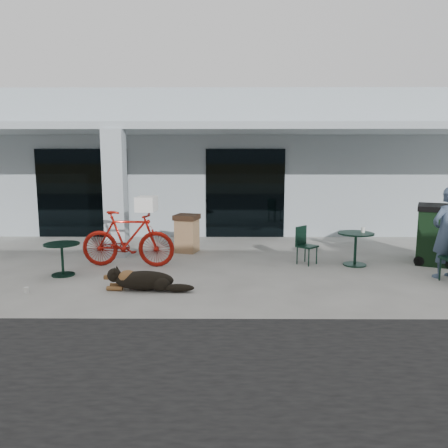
{
  "coord_description": "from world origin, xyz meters",
  "views": [
    {
      "loc": [
        1.24,
        -8.37,
        2.46
      ],
      "look_at": [
        1.18,
        1.11,
        1.0
      ],
      "focal_mm": 35.0,
      "sensor_mm": 36.0,
      "label": 1
    }
  ],
  "objects_px": {
    "cafe_table_far": "(355,249)",
    "cafe_table_near": "(62,259)",
    "person": "(446,233)",
    "wheeled_bin": "(436,234)",
    "dog": "(144,279)",
    "trash_receptacle": "(187,233)",
    "bicycle": "(128,239)",
    "cafe_chair_far_a": "(307,246)"
  },
  "relations": [
    {
      "from": "cafe_table_far",
      "to": "person",
      "type": "distance_m",
      "value": 1.91
    },
    {
      "from": "cafe_table_near",
      "to": "cafe_table_far",
      "type": "xyz_separation_m",
      "value": [
        6.38,
        0.91,
        0.04
      ]
    },
    {
      "from": "dog",
      "to": "trash_receptacle",
      "type": "xyz_separation_m",
      "value": [
        0.49,
        3.32,
        0.28
      ]
    },
    {
      "from": "dog",
      "to": "person",
      "type": "xyz_separation_m",
      "value": [
        6.0,
        0.92,
        0.73
      ]
    },
    {
      "from": "person",
      "to": "wheeled_bin",
      "type": "distance_m",
      "value": 1.35
    },
    {
      "from": "dog",
      "to": "cafe_table_near",
      "type": "height_order",
      "value": "cafe_table_near"
    },
    {
      "from": "trash_receptacle",
      "to": "cafe_table_near",
      "type": "bearing_deg",
      "value": -136.21
    },
    {
      "from": "cafe_table_far",
      "to": "trash_receptacle",
      "type": "xyz_separation_m",
      "value": [
        -3.98,
        1.39,
        0.11
      ]
    },
    {
      "from": "cafe_table_near",
      "to": "cafe_table_far",
      "type": "bearing_deg",
      "value": 8.09
    },
    {
      "from": "bicycle",
      "to": "cafe_chair_far_a",
      "type": "xyz_separation_m",
      "value": [
        4.09,
        0.23,
        -0.2
      ]
    },
    {
      "from": "cafe_table_near",
      "to": "person",
      "type": "relative_size",
      "value": 0.39
    },
    {
      "from": "cafe_table_near",
      "to": "cafe_table_far",
      "type": "relative_size",
      "value": 0.9
    },
    {
      "from": "cafe_table_far",
      "to": "person",
      "type": "relative_size",
      "value": 0.43
    },
    {
      "from": "bicycle",
      "to": "trash_receptacle",
      "type": "relative_size",
      "value": 2.14
    },
    {
      "from": "bicycle",
      "to": "trash_receptacle",
      "type": "xyz_separation_m",
      "value": [
        1.19,
        1.53,
        -0.14
      ]
    },
    {
      "from": "dog",
      "to": "cafe_table_far",
      "type": "relative_size",
      "value": 1.56
    },
    {
      "from": "cafe_table_near",
      "to": "trash_receptacle",
      "type": "relative_size",
      "value": 0.74
    },
    {
      "from": "dog",
      "to": "trash_receptacle",
      "type": "relative_size",
      "value": 1.28
    },
    {
      "from": "trash_receptacle",
      "to": "wheeled_bin",
      "type": "xyz_separation_m",
      "value": [
        5.91,
        -1.14,
        0.19
      ]
    },
    {
      "from": "cafe_table_far",
      "to": "cafe_chair_far_a",
      "type": "xyz_separation_m",
      "value": [
        -1.08,
        0.09,
        0.06
      ]
    },
    {
      "from": "trash_receptacle",
      "to": "dog",
      "type": "bearing_deg",
      "value": -98.43
    },
    {
      "from": "dog",
      "to": "bicycle",
      "type": "bearing_deg",
      "value": 114.96
    },
    {
      "from": "dog",
      "to": "trash_receptacle",
      "type": "bearing_deg",
      "value": 85.16
    },
    {
      "from": "cafe_table_far",
      "to": "wheeled_bin",
      "type": "xyz_separation_m",
      "value": [
        1.94,
        0.25,
        0.3
      ]
    },
    {
      "from": "cafe_table_near",
      "to": "cafe_table_far",
      "type": "distance_m",
      "value": 6.44
    },
    {
      "from": "dog",
      "to": "cafe_table_near",
      "type": "bearing_deg",
      "value": 155.37
    },
    {
      "from": "cafe_table_far",
      "to": "person",
      "type": "height_order",
      "value": "person"
    },
    {
      "from": "cafe_chair_far_a",
      "to": "trash_receptacle",
      "type": "distance_m",
      "value": 3.17
    },
    {
      "from": "dog",
      "to": "cafe_chair_far_a",
      "type": "bearing_deg",
      "value": 34.48
    },
    {
      "from": "bicycle",
      "to": "cafe_chair_far_a",
      "type": "height_order",
      "value": "bicycle"
    },
    {
      "from": "person",
      "to": "trash_receptacle",
      "type": "height_order",
      "value": "person"
    },
    {
      "from": "cafe_table_far",
      "to": "cafe_table_near",
      "type": "bearing_deg",
      "value": -171.91
    },
    {
      "from": "cafe_table_far",
      "to": "dog",
      "type": "bearing_deg",
      "value": -156.64
    },
    {
      "from": "dog",
      "to": "cafe_table_near",
      "type": "distance_m",
      "value": 2.17
    },
    {
      "from": "cafe_chair_far_a",
      "to": "cafe_table_near",
      "type": "bearing_deg",
      "value": 145.18
    },
    {
      "from": "dog",
      "to": "person",
      "type": "distance_m",
      "value": 6.11
    },
    {
      "from": "cafe_chair_far_a",
      "to": "person",
      "type": "distance_m",
      "value": 2.88
    },
    {
      "from": "bicycle",
      "to": "cafe_table_near",
      "type": "relative_size",
      "value": 2.9
    },
    {
      "from": "person",
      "to": "bicycle",
      "type": "bearing_deg",
      "value": -29.37
    },
    {
      "from": "cafe_table_far",
      "to": "cafe_chair_far_a",
      "type": "relative_size",
      "value": 0.92
    },
    {
      "from": "cafe_table_far",
      "to": "wheeled_bin",
      "type": "height_order",
      "value": "wheeled_bin"
    },
    {
      "from": "bicycle",
      "to": "person",
      "type": "xyz_separation_m",
      "value": [
        6.7,
        -0.87,
        0.3
      ]
    }
  ]
}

